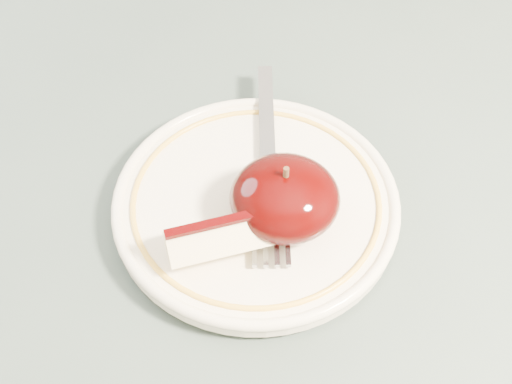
# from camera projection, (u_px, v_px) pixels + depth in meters

# --- Properties ---
(table) EXTENTS (0.90, 0.90, 0.75)m
(table) POSITION_uv_depth(u_px,v_px,m) (141.00, 280.00, 0.61)
(table) COLOR brown
(table) RESTS_ON ground
(plate) EXTENTS (0.21, 0.21, 0.02)m
(plate) POSITION_uv_depth(u_px,v_px,m) (256.00, 204.00, 0.53)
(plate) COLOR #EBE3C5
(plate) RESTS_ON table
(apple_half) EXTENTS (0.08, 0.07, 0.06)m
(apple_half) POSITION_uv_depth(u_px,v_px,m) (285.00, 198.00, 0.50)
(apple_half) COLOR black
(apple_half) RESTS_ON plate
(apple_wedge) EXTENTS (0.08, 0.06, 0.04)m
(apple_wedge) POSITION_uv_depth(u_px,v_px,m) (220.00, 237.00, 0.49)
(apple_wedge) COLOR #FBEEB9
(apple_wedge) RESTS_ON plate
(fork) EXTENTS (0.04, 0.20, 0.00)m
(fork) POSITION_uv_depth(u_px,v_px,m) (268.00, 162.00, 0.55)
(fork) COLOR gray
(fork) RESTS_ON plate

